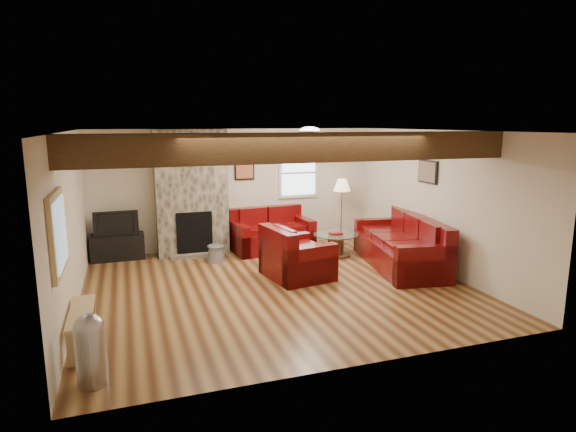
{
  "coord_description": "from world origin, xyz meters",
  "views": [
    {
      "loc": [
        -2.24,
        -7.11,
        2.63
      ],
      "look_at": [
        0.32,
        0.4,
        1.08
      ],
      "focal_mm": 30.0,
      "sensor_mm": 36.0,
      "label": 1
    }
  ],
  "objects_px": {
    "loveseat": "(272,230)",
    "tv_cabinet": "(118,247)",
    "floor_lamp": "(342,189)",
    "television": "(116,222)",
    "sofa_three": "(399,242)",
    "coffee_table": "(336,245)",
    "armchair_red": "(297,252)"
  },
  "relations": [
    {
      "from": "armchair_red",
      "to": "coffee_table",
      "type": "distance_m",
      "value": 1.61
    },
    {
      "from": "sofa_three",
      "to": "coffee_table",
      "type": "bearing_deg",
      "value": -133.25
    },
    {
      "from": "loveseat",
      "to": "television",
      "type": "height_order",
      "value": "television"
    },
    {
      "from": "armchair_red",
      "to": "floor_lamp",
      "type": "distance_m",
      "value": 2.65
    },
    {
      "from": "sofa_three",
      "to": "armchair_red",
      "type": "height_order",
      "value": "sofa_three"
    },
    {
      "from": "sofa_three",
      "to": "television",
      "type": "relative_size",
      "value": 2.95
    },
    {
      "from": "coffee_table",
      "to": "floor_lamp",
      "type": "height_order",
      "value": "floor_lamp"
    },
    {
      "from": "sofa_three",
      "to": "floor_lamp",
      "type": "height_order",
      "value": "floor_lamp"
    },
    {
      "from": "tv_cabinet",
      "to": "floor_lamp",
      "type": "distance_m",
      "value": 4.75
    },
    {
      "from": "coffee_table",
      "to": "tv_cabinet",
      "type": "xyz_separation_m",
      "value": [
        -4.14,
        1.1,
        0.03
      ]
    },
    {
      "from": "coffee_table",
      "to": "floor_lamp",
      "type": "distance_m",
      "value": 1.4
    },
    {
      "from": "armchair_red",
      "to": "television",
      "type": "xyz_separation_m",
      "value": [
        -2.94,
        2.15,
        0.29
      ]
    },
    {
      "from": "loveseat",
      "to": "tv_cabinet",
      "type": "xyz_separation_m",
      "value": [
        -3.04,
        0.3,
        -0.19
      ]
    },
    {
      "from": "tv_cabinet",
      "to": "television",
      "type": "xyz_separation_m",
      "value": [
        0.0,
        0.0,
        0.49
      ]
    },
    {
      "from": "sofa_three",
      "to": "tv_cabinet",
      "type": "relative_size",
      "value": 2.43
    },
    {
      "from": "television",
      "to": "floor_lamp",
      "type": "height_order",
      "value": "floor_lamp"
    },
    {
      "from": "sofa_three",
      "to": "tv_cabinet",
      "type": "height_order",
      "value": "sofa_three"
    },
    {
      "from": "sofa_three",
      "to": "floor_lamp",
      "type": "xyz_separation_m",
      "value": [
        -0.29,
        1.9,
        0.76
      ]
    },
    {
      "from": "tv_cabinet",
      "to": "television",
      "type": "distance_m",
      "value": 0.49
    },
    {
      "from": "sofa_three",
      "to": "television",
      "type": "bearing_deg",
      "value": -103.65
    },
    {
      "from": "loveseat",
      "to": "floor_lamp",
      "type": "distance_m",
      "value": 1.78
    },
    {
      "from": "coffee_table",
      "to": "television",
      "type": "distance_m",
      "value": 4.31
    },
    {
      "from": "television",
      "to": "floor_lamp",
      "type": "distance_m",
      "value": 4.67
    },
    {
      "from": "loveseat",
      "to": "tv_cabinet",
      "type": "bearing_deg",
      "value": 168.82
    },
    {
      "from": "sofa_three",
      "to": "coffee_table",
      "type": "distance_m",
      "value": 1.35
    },
    {
      "from": "armchair_red",
      "to": "floor_lamp",
      "type": "height_order",
      "value": "floor_lamp"
    },
    {
      "from": "coffee_table",
      "to": "sofa_three",
      "type": "bearing_deg",
      "value": -53.34
    },
    {
      "from": "sofa_three",
      "to": "loveseat",
      "type": "distance_m",
      "value": 2.66
    },
    {
      "from": "coffee_table",
      "to": "tv_cabinet",
      "type": "distance_m",
      "value": 4.28
    },
    {
      "from": "loveseat",
      "to": "floor_lamp",
      "type": "xyz_separation_m",
      "value": [
        1.6,
        0.03,
        0.79
      ]
    },
    {
      "from": "coffee_table",
      "to": "armchair_red",
      "type": "bearing_deg",
      "value": -138.9
    },
    {
      "from": "tv_cabinet",
      "to": "sofa_three",
      "type": "bearing_deg",
      "value": -23.75
    }
  ]
}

